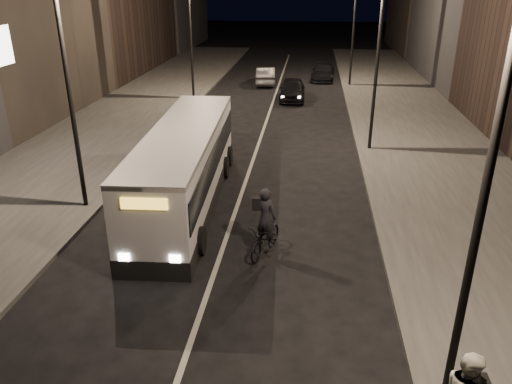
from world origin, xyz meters
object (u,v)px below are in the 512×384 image
(city_bus, at_px, (185,163))
(car_near, at_px, (292,89))
(streetlight_right_far, at_px, (351,15))
(streetlight_left_near, at_px, (73,63))
(cyclist_on_bicycle, at_px, (266,232))
(car_far, at_px, (323,72))
(car_mid, at_px, (266,76))
(streetlight_left_far, at_px, (194,20))
(streetlight_right_mid, at_px, (373,39))
(streetlight_right_near, at_px, (476,152))

(city_bus, xyz_separation_m, car_near, (3.25, 17.87, -0.86))
(streetlight_right_far, height_order, car_near, streetlight_right_far)
(streetlight_left_near, distance_m, cyclist_on_bicycle, 8.54)
(streetlight_right_far, height_order, car_far, streetlight_right_far)
(car_far, bearing_deg, car_mid, -148.46)
(cyclist_on_bicycle, bearing_deg, streetlight_right_far, 100.92)
(streetlight_left_far, distance_m, car_near, 8.11)
(cyclist_on_bicycle, relative_size, car_far, 0.51)
(streetlight_left_near, distance_m, city_bus, 5.14)
(streetlight_right_mid, relative_size, car_near, 1.87)
(car_mid, bearing_deg, car_near, 109.75)
(streetlight_right_far, relative_size, city_bus, 0.74)
(streetlight_right_near, distance_m, streetlight_left_near, 13.33)
(streetlight_right_mid, distance_m, streetlight_right_far, 16.00)
(streetlight_right_mid, xyz_separation_m, streetlight_right_far, (0.00, 16.00, 0.00))
(cyclist_on_bicycle, height_order, car_near, cyclist_on_bicycle)
(car_near, bearing_deg, streetlight_right_far, 51.01)
(city_bus, distance_m, car_near, 18.18)
(city_bus, xyz_separation_m, cyclist_on_bicycle, (3.36, -3.54, -0.83))
(streetlight_right_mid, height_order, cyclist_on_bicycle, streetlight_right_mid)
(streetlight_right_mid, xyz_separation_m, car_far, (-1.78, 18.59, -4.71))
(streetlight_right_far, bearing_deg, cyclist_on_bicycle, -98.44)
(streetlight_right_far, distance_m, streetlight_left_far, 12.24)
(cyclist_on_bicycle, distance_m, car_far, 29.25)
(streetlight_right_far, distance_m, city_bus, 24.46)
(streetlight_left_near, bearing_deg, car_mid, 80.00)
(streetlight_right_far, bearing_deg, streetlight_left_far, -150.64)
(city_bus, relative_size, car_mid, 2.61)
(cyclist_on_bicycle, bearing_deg, car_far, 105.11)
(streetlight_right_near, bearing_deg, streetlight_left_near, 143.12)
(city_bus, height_order, car_far, city_bus)
(car_near, bearing_deg, car_far, 72.78)
(streetlight_right_mid, distance_m, streetlight_left_far, 14.62)
(car_far, bearing_deg, streetlight_left_far, -132.33)
(streetlight_right_near, height_order, city_bus, streetlight_right_near)
(streetlight_left_near, xyz_separation_m, car_far, (8.89, 26.59, -4.71))
(streetlight_right_far, height_order, cyclist_on_bicycle, streetlight_right_far)
(car_mid, bearing_deg, city_bus, 83.60)
(cyclist_on_bicycle, height_order, car_mid, cyclist_on_bicycle)
(streetlight_right_far, height_order, streetlight_left_far, same)
(streetlight_right_near, bearing_deg, car_near, 98.58)
(streetlight_right_mid, bearing_deg, streetlight_right_far, 90.00)
(streetlight_left_far, relative_size, car_far, 1.80)
(streetlight_left_far, bearing_deg, streetlight_left_near, -90.00)
(streetlight_left_near, height_order, car_mid, streetlight_left_near)
(streetlight_left_near, height_order, car_far, streetlight_left_near)
(car_near, bearing_deg, cyclist_on_bicycle, -90.60)
(streetlight_left_far, distance_m, car_mid, 8.81)
(streetlight_right_far, xyz_separation_m, city_bus, (-7.30, -23.04, -3.77))
(streetlight_right_near, distance_m, streetlight_left_far, 28.10)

